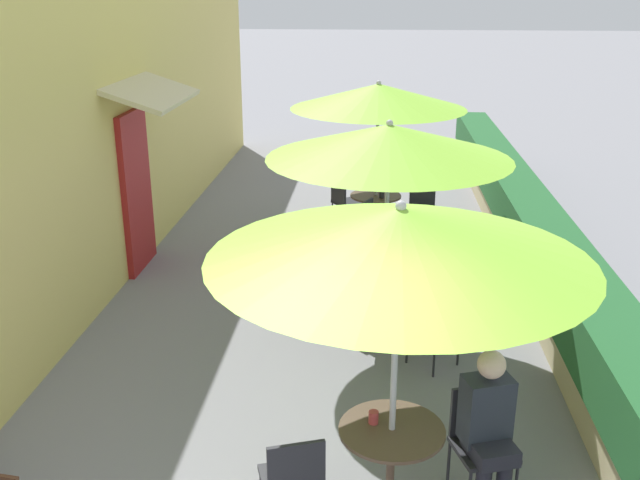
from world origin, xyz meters
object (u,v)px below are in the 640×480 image
object	(u,v)px
cafe_chair_far_back	(344,199)
cafe_chair_far_right	(423,208)
patio_umbrella_mid	(389,142)
patio_table_near	(391,455)
cafe_chair_mid_left	(335,277)
patio_umbrella_far	(378,96)
coffee_cup_far	(382,195)
coffee_cup_near	(374,417)
cafe_chair_near_left	(480,436)
patio_table_far	(375,209)
seated_patron_mid_left	(342,260)
cafe_chair_near_right	(293,479)
patio_table_mid	(384,294)
coffee_cup_mid	(383,274)
cafe_chair_far_left	(359,225)
cafe_chair_mid_right	(440,315)
patio_umbrella_near	(400,234)
seated_patron_near_left	(489,425)

from	to	relation	value
cafe_chair_far_back	cafe_chair_far_right	bearing A→B (deg)	36.17
patio_umbrella_mid	patio_table_near	bearing A→B (deg)	-89.23
patio_umbrella_mid	cafe_chair_mid_left	xyz separation A→B (m)	(-0.55, 0.45, -1.64)
patio_umbrella_far	coffee_cup_far	distance (m)	1.38
coffee_cup_near	cafe_chair_far_back	world-z (taller)	cafe_chair_far_back
cafe_chair_near_left	patio_table_far	xyz separation A→B (m)	(-0.80, 5.45, 0.01)
cafe_chair_mid_left	seated_patron_mid_left	distance (m)	0.20
cafe_chair_near_right	cafe_chair_mid_left	size ratio (longest dim) A/B	1.00
patio_table_near	seated_patron_mid_left	world-z (taller)	seated_patron_mid_left
patio_table_mid	cafe_chair_far_back	distance (m)	3.58
patio_umbrella_mid	coffee_cup_mid	world-z (taller)	patio_umbrella_mid
cafe_chair_far_left	cafe_chair_mid_right	bearing A→B (deg)	-138.06
coffee_cup_far	cafe_chair_near_right	bearing A→B (deg)	-95.63
coffee_cup_near	patio_table_mid	size ratio (longest dim) A/B	0.12
cafe_chair_mid_right	coffee_cup_mid	bearing A→B (deg)	12.74
patio_umbrella_mid	cafe_chair_far_left	distance (m)	2.86
cafe_chair_mid_right	coffee_cup_near	bearing A→B (deg)	119.81
cafe_chair_near_left	cafe_chair_far_back	bearing A→B (deg)	-96.15
coffee_cup_mid	coffee_cup_near	bearing A→B (deg)	-91.60
seated_patron_mid_left	cafe_chair_mid_right	size ratio (longest dim) A/B	1.44
coffee_cup_near	patio_umbrella_mid	distance (m)	3.02
cafe_chair_mid_left	cafe_chair_far_back	distance (m)	3.07
patio_umbrella_near	coffee_cup_far	bearing A→B (deg)	90.68
cafe_chair_near_right	cafe_chair_far_back	bearing A→B (deg)	71.62
patio_table_mid	cafe_chair_far_back	xyz separation A→B (m)	(-0.59, 3.53, -0.01)
cafe_chair_near_right	coffee_cup_near	bearing A→B (deg)	15.79
coffee_cup_near	patio_table_far	distance (m)	5.69
patio_umbrella_mid	coffee_cup_far	world-z (taller)	patio_umbrella_mid
seated_patron_near_left	coffee_cup_near	size ratio (longest dim) A/B	13.89
patio_umbrella_near	cafe_chair_far_left	world-z (taller)	patio_umbrella_near
patio_umbrella_near	patio_umbrella_mid	world-z (taller)	same
patio_table_near	patio_table_far	size ratio (longest dim) A/B	1.00
patio_table_mid	cafe_chair_mid_left	size ratio (longest dim) A/B	0.86
seated_patron_near_left	coffee_cup_far	world-z (taller)	seated_patron_near_left
patio_table_mid	cafe_chair_mid_right	distance (m)	0.71
coffee_cup_mid	patio_table_far	world-z (taller)	coffee_cup_mid
patio_table_near	cafe_chair_far_left	xyz separation A→B (m)	(-0.37, 5.07, -0.01)
cafe_chair_far_back	coffee_cup_far	world-z (taller)	cafe_chair_far_back
patio_table_mid	cafe_chair_far_left	xyz separation A→B (m)	(-0.34, 2.32, -0.01)
cafe_chair_near_left	seated_patron_mid_left	xyz separation A→B (m)	(-1.15, 2.98, 0.17)
patio_umbrella_mid	cafe_chair_near_right	bearing A→B (deg)	-101.38
cafe_chair_near_right	seated_patron_mid_left	world-z (taller)	seated_patron_mid_left
coffee_cup_near	cafe_chair_mid_right	bearing A→B (deg)	74.04
patio_umbrella_near	seated_patron_near_left	world-z (taller)	patio_umbrella_near
coffee_cup_mid	cafe_chair_far_left	size ratio (longest dim) A/B	0.10
seated_patron_near_left	coffee_cup_mid	size ratio (longest dim) A/B	13.89
patio_umbrella_far	patio_table_far	bearing A→B (deg)	180.00
cafe_chair_near_right	cafe_chair_mid_right	world-z (taller)	same
cafe_chair_near_right	coffee_cup_near	xyz separation A→B (m)	(0.52, 0.35, 0.28)
cafe_chair_mid_left	coffee_cup_mid	size ratio (longest dim) A/B	9.67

